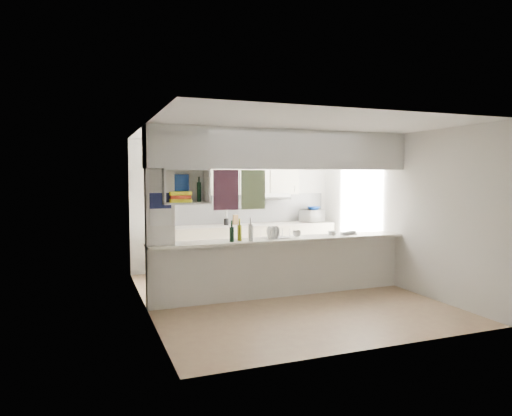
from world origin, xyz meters
name	(u,v)px	position (x,y,z in m)	size (l,w,h in m)	color
floor	(282,296)	(0.00, 0.00, 0.00)	(4.80, 4.80, 0.00)	#9B755A
ceiling	(282,130)	(0.00, 0.00, 2.60)	(4.80, 4.80, 0.00)	white
wall_back	(235,205)	(0.00, 2.40, 1.30)	(4.20, 4.20, 0.00)	silver
wall_left	(145,218)	(-2.10, 0.00, 1.30)	(4.80, 4.80, 0.00)	silver
wall_right	(393,211)	(2.10, 0.00, 1.30)	(4.80, 4.80, 0.00)	silver
servery_partition	(272,191)	(-0.17, 0.00, 1.66)	(4.20, 0.50, 2.60)	silver
cubby_shelf	(183,189)	(-1.57, -0.06, 1.71)	(0.65, 0.35, 0.50)	white
kitchen_run	(246,229)	(0.16, 2.14, 0.83)	(3.60, 0.63, 2.24)	beige
microwave	(312,216)	(1.63, 2.10, 1.05)	(0.48, 0.32, 0.26)	white
bowl	(314,208)	(1.65, 2.07, 1.22)	(0.26, 0.26, 0.06)	navy
dish_rack	(275,233)	(-0.10, 0.04, 1.00)	(0.43, 0.36, 0.21)	silver
cup	(297,234)	(0.23, -0.05, 0.99)	(0.13, 0.13, 0.10)	white
wine_bottles	(241,233)	(-0.71, -0.08, 1.05)	(0.37, 0.15, 0.35)	black
plastic_tubs	(342,233)	(1.10, 0.04, 0.95)	(0.50, 0.21, 0.07)	silver
utensil_jar	(226,222)	(-0.26, 2.15, 0.99)	(0.09, 0.09, 0.13)	black
knife_block	(235,220)	(-0.06, 2.18, 1.02)	(0.10, 0.08, 0.20)	brown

